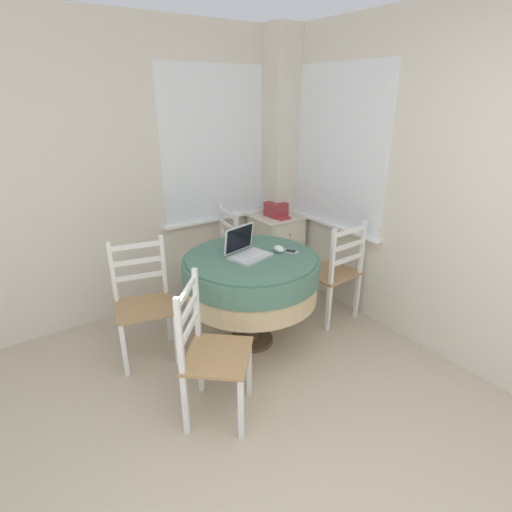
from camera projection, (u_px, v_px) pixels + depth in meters
The scene contains 12 objects.
corner_room_shell at pixel (281, 188), 3.03m from camera, with size 4.29×4.83×2.55m.
round_dining_table at pixel (251, 275), 3.15m from camera, with size 1.07×1.07×0.78m.
laptop at pixel (246, 250), 3.08m from camera, with size 0.35×0.31×0.23m.
computer_mouse at pixel (279, 249), 3.16m from camera, with size 0.07×0.10×0.05m.
cell_phone at pixel (291, 251), 3.17m from camera, with size 0.11×0.13×0.01m.
dining_chair_near_back_window at pixel (218, 257), 3.92m from camera, with size 0.45×0.49×0.94m.
dining_chair_near_right_window at pixel (335, 273), 3.57m from camera, with size 0.45×0.41×0.94m.
dining_chair_camera_near at pixel (211, 353), 2.47m from camera, with size 0.58×0.58×0.94m.
dining_chair_left_flank at pixel (144, 303), 3.06m from camera, with size 0.51×0.48×0.94m.
corner_cabinet at pixel (276, 250), 4.32m from camera, with size 0.47×0.48×0.75m.
storage_box at pixel (276, 209), 4.15m from camera, with size 0.19×0.19×0.14m.
book_on_cabinet at pixel (278, 216), 4.13m from camera, with size 0.13×0.25×0.02m.
Camera 1 is at (-0.69, -0.49, 1.95)m, focal length 28.00 mm.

